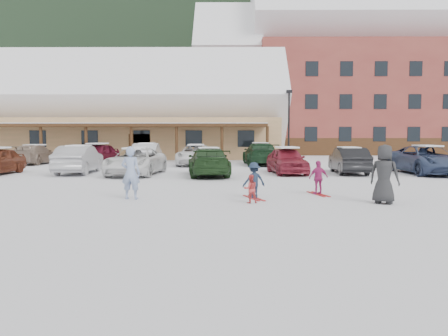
{
  "coord_description": "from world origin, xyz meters",
  "views": [
    {
      "loc": [
        0.4,
        -13.83,
        2.13
      ],
      "look_at": [
        0.3,
        1.0,
        1.0
      ],
      "focal_mm": 35.0,
      "sensor_mm": 36.0,
      "label": 1
    }
  ],
  "objects_px": {
    "day_lodge": "(129,116)",
    "parked_car_8": "(98,154)",
    "parked_car_5": "(349,160)",
    "parked_car_9": "(147,154)",
    "alpine_hotel": "(345,79)",
    "bystander_dark": "(384,174)",
    "parked_car_11": "(260,154)",
    "child_navy": "(254,180)",
    "parked_car_7": "(35,154)",
    "parked_car_2": "(136,161)",
    "parked_car_3": "(208,162)",
    "child_magenta": "(318,178)",
    "parked_car_4": "(287,160)",
    "parked_car_6": "(427,160)",
    "toddler_red": "(251,189)",
    "adult_skier": "(131,173)",
    "lamp_post": "(289,120)",
    "parked_car_1": "(79,159)",
    "parked_car_10": "(196,155)"
  },
  "relations": [
    {
      "from": "child_magenta",
      "to": "parked_car_11",
      "type": "bearing_deg",
      "value": -100.59
    },
    {
      "from": "bystander_dark",
      "to": "parked_car_9",
      "type": "xyz_separation_m",
      "value": [
        -10.39,
        16.71,
        -0.15
      ]
    },
    {
      "from": "child_navy",
      "to": "parked_car_7",
      "type": "bearing_deg",
      "value": -67.14
    },
    {
      "from": "parked_car_3",
      "to": "parked_car_4",
      "type": "height_order",
      "value": "same"
    },
    {
      "from": "bystander_dark",
      "to": "parked_car_2",
      "type": "bearing_deg",
      "value": -9.05
    },
    {
      "from": "day_lodge",
      "to": "parked_car_9",
      "type": "height_order",
      "value": "day_lodge"
    },
    {
      "from": "alpine_hotel",
      "to": "bystander_dark",
      "type": "height_order",
      "value": "alpine_hotel"
    },
    {
      "from": "day_lodge",
      "to": "alpine_hotel",
      "type": "bearing_deg",
      "value": 23.33
    },
    {
      "from": "child_navy",
      "to": "parked_car_8",
      "type": "height_order",
      "value": "parked_car_8"
    },
    {
      "from": "child_navy",
      "to": "bystander_dark",
      "type": "xyz_separation_m",
      "value": [
        3.95,
        -1.09,
        0.31
      ]
    },
    {
      "from": "parked_car_10",
      "to": "parked_car_9",
      "type": "bearing_deg",
      "value": -171.75
    },
    {
      "from": "child_navy",
      "to": "parked_car_3",
      "type": "xyz_separation_m",
      "value": [
        -1.87,
        8.09,
        0.12
      ]
    },
    {
      "from": "adult_skier",
      "to": "parked_car_11",
      "type": "bearing_deg",
      "value": -103.51
    },
    {
      "from": "parked_car_7",
      "to": "toddler_red",
      "type": "bearing_deg",
      "value": 131.28
    },
    {
      "from": "adult_skier",
      "to": "parked_car_2",
      "type": "distance_m",
      "value": 8.88
    },
    {
      "from": "lamp_post",
      "to": "parked_car_5",
      "type": "distance_m",
      "value": 13.15
    },
    {
      "from": "parked_car_4",
      "to": "parked_car_7",
      "type": "xyz_separation_m",
      "value": [
        -17.23,
        7.67,
        -0.02
      ]
    },
    {
      "from": "alpine_hotel",
      "to": "parked_car_4",
      "type": "bearing_deg",
      "value": -110.75
    },
    {
      "from": "parked_car_7",
      "to": "parked_car_10",
      "type": "height_order",
      "value": "parked_car_10"
    },
    {
      "from": "day_lodge",
      "to": "parked_car_8",
      "type": "xyz_separation_m",
      "value": [
        0.16,
        -10.72,
        -3.18
      ]
    },
    {
      "from": "lamp_post",
      "to": "toddler_red",
      "type": "height_order",
      "value": "lamp_post"
    },
    {
      "from": "parked_car_5",
      "to": "parked_car_9",
      "type": "relative_size",
      "value": 0.93
    },
    {
      "from": "toddler_red",
      "to": "parked_car_6",
      "type": "relative_size",
      "value": 0.16
    },
    {
      "from": "parked_car_8",
      "to": "parked_car_1",
      "type": "bearing_deg",
      "value": -71.91
    },
    {
      "from": "parked_car_11",
      "to": "parked_car_4",
      "type": "bearing_deg",
      "value": 94.86
    },
    {
      "from": "parked_car_2",
      "to": "parked_car_3",
      "type": "xyz_separation_m",
      "value": [
        3.88,
        -0.44,
        0.01
      ]
    },
    {
      "from": "adult_skier",
      "to": "parked_car_6",
      "type": "distance_m",
      "value": 16.97
    },
    {
      "from": "parked_car_10",
      "to": "parked_car_11",
      "type": "distance_m",
      "value": 4.55
    },
    {
      "from": "parked_car_3",
      "to": "parked_car_9",
      "type": "bearing_deg",
      "value": -64.72
    },
    {
      "from": "day_lodge",
      "to": "alpine_hotel",
      "type": "distance_m",
      "value": 25.78
    },
    {
      "from": "parked_car_5",
      "to": "child_navy",
      "type": "bearing_deg",
      "value": 61.85
    },
    {
      "from": "parked_car_5",
      "to": "parked_car_6",
      "type": "xyz_separation_m",
      "value": [
        4.19,
        -0.22,
        0.05
      ]
    },
    {
      "from": "child_magenta",
      "to": "parked_car_6",
      "type": "distance_m",
      "value": 11.28
    },
    {
      "from": "parked_car_7",
      "to": "parked_car_1",
      "type": "bearing_deg",
      "value": 129.42
    },
    {
      "from": "lamp_post",
      "to": "adult_skier",
      "type": "bearing_deg",
      "value": -110.43
    },
    {
      "from": "alpine_hotel",
      "to": "child_magenta",
      "type": "height_order",
      "value": "alpine_hotel"
    },
    {
      "from": "child_magenta",
      "to": "alpine_hotel",
      "type": "bearing_deg",
      "value": -120.22
    },
    {
      "from": "adult_skier",
      "to": "parked_car_3",
      "type": "bearing_deg",
      "value": -100.06
    },
    {
      "from": "toddler_red",
      "to": "parked_car_2",
      "type": "distance_m",
      "value": 11.05
    },
    {
      "from": "parked_car_3",
      "to": "parked_car_4",
      "type": "distance_m",
      "value": 4.42
    },
    {
      "from": "parked_car_9",
      "to": "parked_car_10",
      "type": "bearing_deg",
      "value": -176.68
    },
    {
      "from": "lamp_post",
      "to": "parked_car_8",
      "type": "distance_m",
      "value": 15.75
    },
    {
      "from": "child_navy",
      "to": "parked_car_4",
      "type": "xyz_separation_m",
      "value": [
        2.38,
        9.34,
        0.12
      ]
    },
    {
      "from": "adult_skier",
      "to": "parked_car_5",
      "type": "xyz_separation_m",
      "value": [
        9.89,
        9.68,
        -0.16
      ]
    },
    {
      "from": "bystander_dark",
      "to": "parked_car_9",
      "type": "distance_m",
      "value": 19.67
    },
    {
      "from": "lamp_post",
      "to": "parked_car_3",
      "type": "bearing_deg",
      "value": -113.43
    },
    {
      "from": "parked_car_3",
      "to": "parked_car_7",
      "type": "relative_size",
      "value": 1.03
    },
    {
      "from": "parked_car_1",
      "to": "parked_car_11",
      "type": "xyz_separation_m",
      "value": [
        10.53,
        6.98,
        0.01
      ]
    },
    {
      "from": "bystander_dark",
      "to": "parked_car_11",
      "type": "distance_m",
      "value": 17.68
    },
    {
      "from": "parked_car_10",
      "to": "parked_car_2",
      "type": "bearing_deg",
      "value": -107.73
    }
  ]
}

